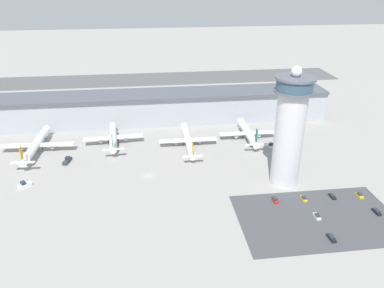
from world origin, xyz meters
TOP-DOWN VIEW (x-y plane):
  - ground_plane at (0.00, 0.00)m, footprint 1000.00×1000.00m
  - terminal_building at (0.00, 70.00)m, footprint 233.84×25.00m
  - runway_strip at (0.00, 175.67)m, footprint 350.76×44.00m
  - control_tower at (62.92, -13.92)m, footprint 17.01×17.01m
  - parking_lot_surface at (66.92, -42.78)m, footprint 64.00×40.00m
  - airplane_gate_alpha at (-59.52, 32.75)m, footprint 39.74×44.79m
  - airplane_gate_bravo at (-18.92, 38.10)m, footprint 33.41×36.17m
  - airplane_gate_charlie at (22.90, 30.36)m, footprint 32.22×43.69m
  - airplane_gate_delta at (58.64, 35.93)m, footprint 32.64×36.52m
  - service_truck_catering at (-41.18, 18.79)m, footprint 3.91×7.51m
  - service_truck_fuel at (68.49, 23.29)m, footprint 5.40×6.07m
  - service_truck_baggage at (-56.39, -3.56)m, footprint 6.22×5.86m
  - car_yellow_taxi at (79.68, -29.15)m, footprint 1.89×4.46m
  - car_navy_sedan at (66.93, -42.22)m, footprint 1.82×4.34m
  - car_grey_coupe at (92.41, -42.35)m, footprint 1.89×4.79m
  - car_maroon_suv at (66.47, -55.71)m, footprint 2.04×4.82m
  - car_blue_compact at (91.94, -29.89)m, footprint 1.84×4.25m
  - car_silver_sedan at (53.86, -28.90)m, footprint 1.93×4.53m
  - car_black_suv at (66.59, -29.34)m, footprint 1.86×4.39m

SIDE VIEW (x-z plane):
  - ground_plane at x=0.00m, z-range 0.00..0.00m
  - runway_strip at x=0.00m, z-range 0.00..0.01m
  - parking_lot_surface at x=66.92m, z-range 0.00..0.01m
  - car_navy_sedan at x=66.93m, z-range -0.16..1.21m
  - car_black_suv at x=66.59m, z-range -0.16..1.26m
  - car_yellow_taxi at x=79.68m, z-range -0.16..1.27m
  - car_maroon_suv at x=66.47m, z-range -0.17..1.34m
  - car_blue_compact at x=91.94m, z-range -0.17..1.37m
  - car_grey_coupe at x=92.41m, z-range -0.17..1.38m
  - car_silver_sedan at x=53.86m, z-range -0.18..1.42m
  - service_truck_fuel at x=68.49m, z-range -0.43..2.36m
  - service_truck_catering at x=-41.18m, z-range -0.45..2.51m
  - service_truck_baggage at x=-56.39m, z-range -0.46..2.59m
  - airplane_gate_charlie at x=22.90m, z-range -1.89..9.61m
  - airplane_gate_delta at x=58.64m, z-range -2.65..10.75m
  - airplane_gate_bravo at x=-18.92m, z-range -1.93..11.02m
  - airplane_gate_alpha at x=-59.52m, z-range -2.03..11.36m
  - terminal_building at x=0.00m, z-range 0.10..19.68m
  - control_tower at x=62.92m, z-range -0.51..54.41m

